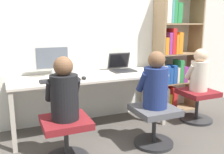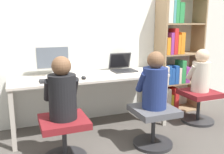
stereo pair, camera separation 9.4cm
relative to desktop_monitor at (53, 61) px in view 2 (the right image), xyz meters
name	(u,v)px [view 2 (the right image)]	position (x,y,z in m)	size (l,w,h in m)	color
ground_plane	(99,138)	(0.45, -0.49, -0.94)	(14.00, 14.00, 0.00)	#4C4742
wall_back	(82,32)	(0.45, 0.22, 0.36)	(10.00, 0.05, 2.60)	silver
desk	(90,81)	(0.45, -0.17, -0.27)	(2.06, 0.64, 0.74)	beige
desktop_monitor	(53,61)	(0.00, 0.00, 0.00)	(0.45, 0.21, 0.40)	beige
laptop	(123,67)	(0.99, -0.01, -0.15)	(0.33, 0.32, 0.25)	#2D2D30
keyboard	(59,80)	(0.01, -0.31, -0.19)	(0.45, 0.17, 0.03)	#232326
computer_mouse_by_keyboard	(84,78)	(0.32, -0.33, -0.18)	(0.06, 0.10, 0.04)	black
office_chair_left	(64,134)	(-0.04, -0.85, -0.65)	(0.48, 0.47, 0.46)	#262628
office_chair_right	(153,122)	(0.99, -0.90, -0.65)	(0.48, 0.47, 0.46)	#262628
person_at_monitor	(62,92)	(-0.04, -0.84, -0.19)	(0.34, 0.30, 0.64)	black
person_at_laptop	(155,83)	(0.99, -0.90, -0.19)	(0.34, 0.31, 0.65)	navy
bookshelf	(175,58)	(1.89, -0.01, -0.06)	(0.73, 0.33, 1.88)	#997A56
office_chair_side	(199,103)	(1.98, -0.52, -0.65)	(0.48, 0.47, 0.46)	#262628
person_near_shelf	(201,72)	(1.98, -0.51, -0.20)	(0.31, 0.28, 0.61)	beige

